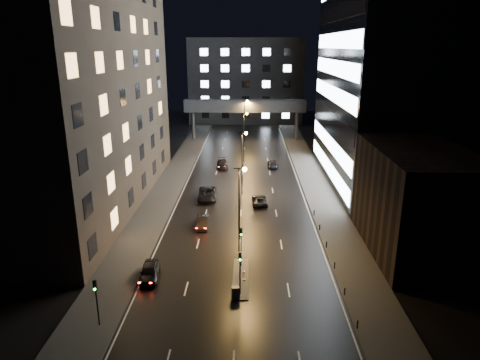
{
  "coord_description": "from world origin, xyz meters",
  "views": [
    {
      "loc": [
        1.05,
        -36.54,
        22.7
      ],
      "look_at": [
        -0.21,
        22.9,
        4.0
      ],
      "focal_mm": 32.0,
      "sensor_mm": 36.0,
      "label": 1
    }
  ],
  "objects_px": {
    "car_away_d": "(222,164)",
    "car_toward_b": "(273,164)",
    "car_away_a": "(150,272)",
    "utility_cabinet": "(236,292)",
    "car_toward_a": "(259,200)",
    "car_away_b": "(203,222)",
    "car_away_c": "(207,194)"
  },
  "relations": [
    {
      "from": "car_away_a",
      "to": "car_toward_b",
      "type": "height_order",
      "value": "car_away_a"
    },
    {
      "from": "car_toward_a",
      "to": "car_toward_b",
      "type": "bearing_deg",
      "value": -101.56
    },
    {
      "from": "car_toward_b",
      "to": "utility_cabinet",
      "type": "relative_size",
      "value": 4.12
    },
    {
      "from": "car_away_a",
      "to": "car_away_d",
      "type": "relative_size",
      "value": 0.9
    },
    {
      "from": "car_away_b",
      "to": "utility_cabinet",
      "type": "bearing_deg",
      "value": -76.02
    },
    {
      "from": "car_away_c",
      "to": "car_toward_b",
      "type": "bearing_deg",
      "value": 55.88
    },
    {
      "from": "car_toward_a",
      "to": "utility_cabinet",
      "type": "distance_m",
      "value": 25.46
    },
    {
      "from": "car_away_d",
      "to": "car_toward_b",
      "type": "height_order",
      "value": "car_away_d"
    },
    {
      "from": "car_away_a",
      "to": "utility_cabinet",
      "type": "xyz_separation_m",
      "value": [
        8.86,
        -3.61,
        -0.04
      ]
    },
    {
      "from": "car_away_d",
      "to": "car_toward_a",
      "type": "distance_m",
      "value": 21.18
    },
    {
      "from": "car_away_c",
      "to": "utility_cabinet",
      "type": "height_order",
      "value": "car_away_c"
    },
    {
      "from": "car_away_c",
      "to": "car_away_d",
      "type": "relative_size",
      "value": 1.19
    },
    {
      "from": "car_away_b",
      "to": "car_away_c",
      "type": "height_order",
      "value": "car_away_c"
    },
    {
      "from": "car_away_b",
      "to": "car_away_c",
      "type": "distance_m",
      "value": 10.66
    },
    {
      "from": "car_away_b",
      "to": "car_toward_a",
      "type": "relative_size",
      "value": 0.89
    },
    {
      "from": "car_away_a",
      "to": "utility_cabinet",
      "type": "relative_size",
      "value": 3.92
    },
    {
      "from": "car_toward_a",
      "to": "car_away_d",
      "type": "bearing_deg",
      "value": -74.45
    },
    {
      "from": "car_away_a",
      "to": "car_away_c",
      "type": "bearing_deg",
      "value": 75.48
    },
    {
      "from": "car_toward_b",
      "to": "car_away_a",
      "type": "bearing_deg",
      "value": 71.83
    },
    {
      "from": "car_away_a",
      "to": "car_away_b",
      "type": "distance_m",
      "value": 13.73
    },
    {
      "from": "car_toward_b",
      "to": "car_away_d",
      "type": "bearing_deg",
      "value": 4.76
    },
    {
      "from": "car_away_b",
      "to": "car_away_d",
      "type": "bearing_deg",
      "value": 86.08
    },
    {
      "from": "car_away_d",
      "to": "car_toward_b",
      "type": "distance_m",
      "value": 9.88
    },
    {
      "from": "car_away_a",
      "to": "car_away_b",
      "type": "height_order",
      "value": "car_away_a"
    },
    {
      "from": "car_away_b",
      "to": "car_toward_a",
      "type": "xyz_separation_m",
      "value": [
        7.64,
        8.56,
        -0.04
      ]
    },
    {
      "from": "car_away_b",
      "to": "car_away_c",
      "type": "bearing_deg",
      "value": 90.03
    },
    {
      "from": "car_toward_a",
      "to": "car_toward_b",
      "type": "distance_m",
      "value": 20.95
    },
    {
      "from": "car_toward_a",
      "to": "utility_cabinet",
      "type": "xyz_separation_m",
      "value": [
        -2.8,
        -25.31,
        0.08
      ]
    },
    {
      "from": "car_away_c",
      "to": "car_toward_b",
      "type": "height_order",
      "value": "car_away_c"
    },
    {
      "from": "car_away_d",
      "to": "utility_cabinet",
      "type": "bearing_deg",
      "value": -91.17
    },
    {
      "from": "car_away_c",
      "to": "car_away_d",
      "type": "xyz_separation_m",
      "value": [
        1.29,
        17.99,
        -0.1
      ]
    },
    {
      "from": "car_away_c",
      "to": "car_away_d",
      "type": "distance_m",
      "value": 18.03
    }
  ]
}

